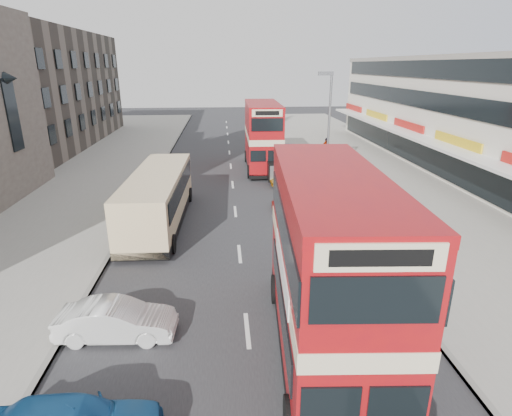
# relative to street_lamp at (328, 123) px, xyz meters

# --- Properties ---
(ground) EXTENTS (160.00, 160.00, 0.00)m
(ground) POSITION_rel_street_lamp_xyz_m (-6.52, -18.00, -4.78)
(ground) COLOR #28282B
(ground) RESTS_ON ground
(road_surface) EXTENTS (12.00, 90.00, 0.01)m
(road_surface) POSITION_rel_street_lamp_xyz_m (-6.52, 2.00, -4.78)
(road_surface) COLOR #28282B
(road_surface) RESTS_ON ground
(pavement_right) EXTENTS (12.00, 90.00, 0.15)m
(pavement_right) POSITION_rel_street_lamp_xyz_m (5.48, 2.00, -4.71)
(pavement_right) COLOR gray
(pavement_right) RESTS_ON ground
(pavement_left) EXTENTS (12.00, 90.00, 0.15)m
(pavement_left) POSITION_rel_street_lamp_xyz_m (-18.52, 2.00, -4.71)
(pavement_left) COLOR gray
(pavement_left) RESTS_ON ground
(kerb_left) EXTENTS (0.20, 90.00, 0.16)m
(kerb_left) POSITION_rel_street_lamp_xyz_m (-12.62, 2.00, -4.71)
(kerb_left) COLOR gray
(kerb_left) RESTS_ON ground
(kerb_right) EXTENTS (0.20, 90.00, 0.16)m
(kerb_right) POSITION_rel_street_lamp_xyz_m (-0.42, 2.00, -4.71)
(kerb_right) COLOR gray
(kerb_right) RESTS_ON ground
(brick_terrace) EXTENTS (14.00, 28.00, 12.00)m
(brick_terrace) POSITION_rel_street_lamp_xyz_m (-28.52, 20.00, 1.22)
(brick_terrace) COLOR #66594C
(brick_terrace) RESTS_ON ground
(commercial_row) EXTENTS (9.90, 46.20, 9.30)m
(commercial_row) POSITION_rel_street_lamp_xyz_m (13.42, 4.00, -0.09)
(commercial_row) COLOR silver
(commercial_row) RESTS_ON ground
(street_lamp) EXTENTS (1.00, 0.20, 8.12)m
(street_lamp) POSITION_rel_street_lamp_xyz_m (0.00, 0.00, 0.00)
(street_lamp) COLOR slate
(street_lamp) RESTS_ON ground
(bus_main) EXTENTS (3.34, 10.23, 5.55)m
(bus_main) POSITION_rel_street_lamp_xyz_m (-4.19, -17.20, -1.86)
(bus_main) COLOR black
(bus_main) RESTS_ON ground
(bus_second) EXTENTS (2.86, 9.84, 5.39)m
(bus_second) POSITION_rel_street_lamp_xyz_m (-3.78, 6.82, -1.95)
(bus_second) COLOR black
(bus_second) RESTS_ON ground
(coach) EXTENTS (2.98, 10.43, 2.74)m
(coach) POSITION_rel_street_lamp_xyz_m (-10.84, -5.66, -3.17)
(coach) COLOR black
(coach) RESTS_ON ground
(car_left_front) EXTENTS (3.90, 1.56, 1.26)m
(car_left_front) POSITION_rel_street_lamp_xyz_m (-10.81, -16.00, -4.15)
(car_left_front) COLOR silver
(car_left_front) RESTS_ON ground
(car_right_a) EXTENTS (4.55, 1.87, 1.32)m
(car_right_a) POSITION_rel_street_lamp_xyz_m (-1.98, -3.87, -4.13)
(car_right_a) COLOR #A01910
(car_right_a) RESTS_ON ground
(car_right_b) EXTENTS (4.35, 2.17, 1.18)m
(car_right_b) POSITION_rel_street_lamp_xyz_m (-1.68, 1.14, -4.19)
(car_right_b) COLOR #B47712
(car_right_b) RESTS_ON ground
(car_right_c) EXTENTS (3.51, 1.44, 1.19)m
(car_right_c) POSITION_rel_street_lamp_xyz_m (-1.15, 12.39, -4.19)
(car_right_c) COLOR teal
(car_right_c) RESTS_ON ground
(pedestrian_near) EXTENTS (0.76, 0.71, 1.70)m
(pedestrian_near) POSITION_rel_street_lamp_xyz_m (1.11, -3.40, -3.79)
(pedestrian_near) COLOR gray
(pedestrian_near) RESTS_ON pavement_right
(pedestrian_far) EXTENTS (1.17, 0.89, 1.86)m
(pedestrian_far) POSITION_rel_street_lamp_xyz_m (2.61, 10.30, -3.71)
(pedestrian_far) COLOR gray
(pedestrian_far) RESTS_ON pavement_right
(cyclist) EXTENTS (0.61, 1.64, 1.88)m
(cyclist) POSITION_rel_street_lamp_xyz_m (-2.40, -0.56, -4.16)
(cyclist) COLOR gray
(cyclist) RESTS_ON ground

